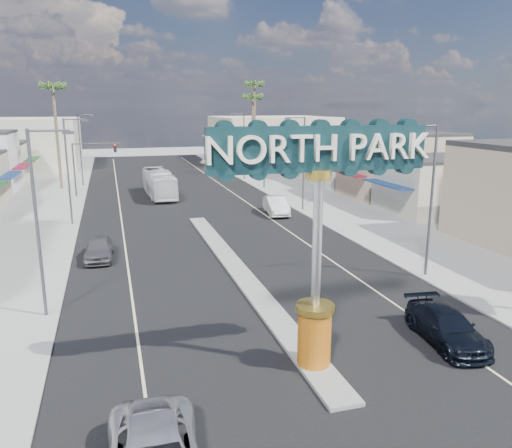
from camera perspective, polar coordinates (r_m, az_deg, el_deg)
ground at (r=46.08m, az=-7.00°, el=0.75°), size 160.00×160.00×0.00m
road at (r=46.08m, az=-7.00°, el=0.76°), size 20.00×120.00×0.01m
median_island at (r=30.93m, az=-2.08°, el=-5.32°), size 1.30×30.00×0.16m
sidewalk_left at (r=46.02m, az=-24.46°, el=-0.31°), size 8.00×120.00×0.12m
sidewalk_right at (r=50.19m, az=8.96°, el=1.80°), size 8.00×120.00×0.12m
storefront_row_right at (r=65.70m, az=12.18°, el=6.97°), size 12.00×42.00×6.00m
backdrop_far_left at (r=90.83m, az=-25.99°, el=8.27°), size 20.00×20.00×8.00m
backdrop_far_right at (r=94.24m, az=1.75°, el=9.73°), size 20.00×20.00×8.00m
gateway_sign at (r=18.35m, az=7.09°, el=0.47°), size 8.20×1.50×9.15m
traffic_signal_left at (r=58.72m, az=-18.38°, el=7.12°), size 5.09×0.45×6.00m
traffic_signal_right at (r=60.92m, az=-0.71°, el=7.99°), size 5.09×0.45×6.00m
streetlight_l_near at (r=25.12m, az=-23.47°, el=0.95°), size 2.03×0.22×9.00m
streetlight_l_mid at (r=44.80m, az=-20.54°, el=6.22°), size 2.03×0.22×9.00m
streetlight_l_far at (r=66.67m, az=-19.32°, el=8.40°), size 2.03×0.22×9.00m
streetlight_r_near at (r=30.50m, az=19.22°, el=3.34°), size 2.03×0.22×9.00m
streetlight_r_mid at (r=48.03m, az=5.29°, el=7.44°), size 2.03×0.22×9.00m
streetlight_r_far at (r=68.88m, az=-1.51°, el=9.27°), size 2.03×0.22×9.00m
palm_left_far at (r=64.69m, az=-22.18°, el=13.76°), size 2.60×2.60×13.10m
palm_right_mid at (r=73.25m, az=-0.37°, el=13.86°), size 2.60×2.60×12.10m
palm_right_far at (r=79.60m, az=-0.17°, el=15.10°), size 2.60×2.60×14.10m
suv_right at (r=23.43m, az=20.94°, el=-10.91°), size 2.51×5.07×1.42m
car_parked_left at (r=34.76m, az=-17.51°, el=-2.67°), size 2.02×4.51×1.51m
car_parked_right at (r=46.98m, az=2.30°, el=2.12°), size 2.38×5.24×1.67m
city_bus at (r=57.28m, az=-11.02°, el=4.59°), size 2.93×10.75×2.97m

